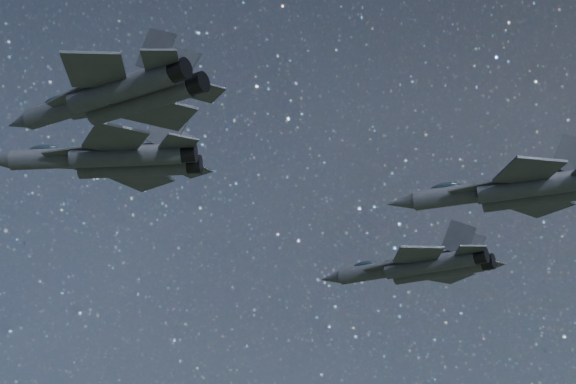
% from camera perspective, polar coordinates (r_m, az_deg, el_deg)
% --- Properties ---
extents(jet_lead, '(19.20, 12.71, 4.90)m').
position_cam_1_polar(jet_lead, '(74.64, -11.30, 2.12)').
color(jet_lead, '#2D3038').
extents(jet_left, '(19.53, 13.86, 4.96)m').
position_cam_1_polar(jet_left, '(91.06, 8.50, -4.78)').
color(jet_left, '#2D3038').
extents(jet_right, '(18.50, 13.12, 4.70)m').
position_cam_1_polar(jet_right, '(64.92, -11.09, 6.13)').
color(jet_right, '#2D3038').
extents(jet_slot, '(17.90, 12.52, 4.51)m').
position_cam_1_polar(jet_slot, '(69.47, 14.65, 0.14)').
color(jet_slot, '#2D3038').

